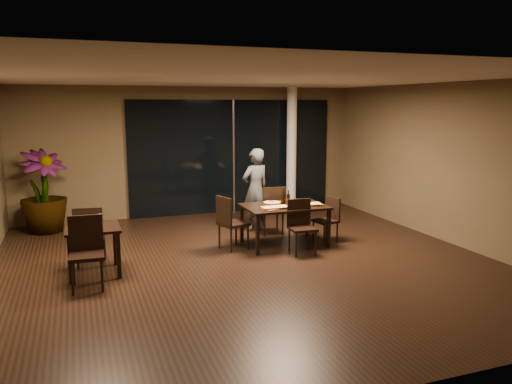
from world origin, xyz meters
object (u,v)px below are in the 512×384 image
object	(u,v)px
diner	(255,190)
bottle_b	(288,198)
chair_main_left	(229,220)
chair_main_near	(301,223)
chair_side_near	(86,248)
potted_plant	(43,191)
chair_main_far	(272,208)
chair_side_far	(90,233)
bottle_a	(282,198)
bottle_c	(284,196)
main_table	(284,209)
side_table	(93,235)
chair_main_right	(329,217)

from	to	relation	value
diner	bottle_b	bearing A→B (deg)	83.99
diner	chair_main_left	bearing A→B (deg)	36.65
chair_main_near	diner	size ratio (longest dim) A/B	0.55
chair_side_near	potted_plant	distance (m)	3.68
chair_main_left	chair_main_far	bearing A→B (deg)	-74.99
chair_side_far	bottle_a	bearing A→B (deg)	-169.27
bottle_a	bottle_c	world-z (taller)	bottle_c
chair_main_far	main_table	bearing A→B (deg)	90.22
side_table	bottle_a	xyz separation A→B (m)	(3.36, 0.52, 0.26)
diner	chair_main_right	bearing A→B (deg)	113.33
chair_main_near	side_table	bearing A→B (deg)	-176.23
diner	bottle_c	bearing A→B (deg)	83.03
chair_main_left	chair_side_far	world-z (taller)	chair_side_far
chair_main_left	chair_side_far	distance (m)	2.39
chair_side_far	bottle_b	bearing A→B (deg)	-169.64
main_table	chair_main_left	xyz separation A→B (m)	(-1.05, 0.04, -0.13)
chair_main_near	chair_side_far	size ratio (longest dim) A/B	0.96
chair_side_near	diner	xyz separation A→B (m)	(3.38, 2.27, 0.28)
chair_main_near	chair_side_near	world-z (taller)	chair_side_near
main_table	chair_side_far	world-z (taller)	chair_side_far
main_table	chair_main_right	distance (m)	0.92
chair_main_right	bottle_c	distance (m)	0.98
chair_main_left	potted_plant	bearing A→B (deg)	33.91
chair_main_right	bottle_c	size ratio (longest dim) A/B	2.74
side_table	chair_main_far	distance (m)	3.69
chair_main_far	bottle_c	bearing A→B (deg)	92.61
chair_main_right	chair_side_near	size ratio (longest dim) A/B	0.82
chair_main_near	bottle_a	size ratio (longest dim) A/B	3.57
chair_main_far	chair_side_far	distance (m)	3.60
chair_main_right	bottle_a	world-z (taller)	bottle_a
bottle_c	chair_main_far	bearing A→B (deg)	87.52
chair_main_left	diner	bearing A→B (deg)	-55.68
chair_main_far	bottle_b	distance (m)	0.83
chair_main_far	chair_main_left	bearing A→B (deg)	37.89
side_table	bottle_a	size ratio (longest dim) A/B	3.03
chair_side_far	side_table	bearing A→B (deg)	104.39
side_table	bottle_b	bearing A→B (deg)	8.15
side_table	chair_main_left	xyz separation A→B (m)	(2.35, 0.54, -0.07)
chair_side_far	bottle_c	size ratio (longest dim) A/B	3.18
bottle_b	diner	bearing A→B (deg)	99.46
chair_side_near	potted_plant	size ratio (longest dim) A/B	0.61
side_table	chair_main_right	xyz separation A→B (m)	(4.30, 0.45, -0.15)
main_table	diner	distance (m)	1.24
chair_main_far	chair_side_far	bearing A→B (deg)	18.18
chair_side_far	bottle_a	distance (m)	3.42
chair_main_near	chair_main_left	size ratio (longest dim) A/B	0.96
chair_main_left	bottle_c	xyz separation A→B (m)	(1.09, 0.07, 0.36)
bottle_a	chair_main_far	bearing A→B (deg)	82.27
main_table	diner	xyz separation A→B (m)	(-0.13, 1.22, 0.18)
chair_side_near	diner	bearing A→B (deg)	36.54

